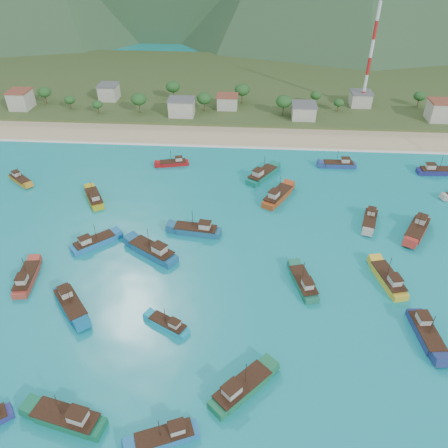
# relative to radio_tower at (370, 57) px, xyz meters

# --- Properties ---
(ground) EXTENTS (600.00, 600.00, 0.00)m
(ground) POSITION_rel_radio_tower_xyz_m (-45.02, -108.00, -21.20)
(ground) COLOR #0D8B8F
(ground) RESTS_ON ground
(beach) EXTENTS (400.00, 18.00, 1.20)m
(beach) POSITION_rel_radio_tower_xyz_m (-45.02, -29.00, -21.20)
(beach) COLOR beige
(beach) RESTS_ON ground
(land) EXTENTS (400.00, 110.00, 2.40)m
(land) POSITION_rel_radio_tower_xyz_m (-45.02, 32.00, -21.20)
(land) COLOR #385123
(land) RESTS_ON ground
(surf_line) EXTENTS (400.00, 2.50, 0.08)m
(surf_line) POSITION_rel_radio_tower_xyz_m (-45.02, -38.50, -21.20)
(surf_line) COLOR white
(surf_line) RESTS_ON ground
(village) EXTENTS (209.78, 25.46, 7.07)m
(village) POSITION_rel_radio_tower_xyz_m (-33.50, -6.81, -16.64)
(village) COLOR beige
(village) RESTS_ON ground
(vegetation) EXTENTS (273.21, 25.90, 8.46)m
(vegetation) POSITION_rel_radio_tower_xyz_m (-47.00, -4.96, -15.96)
(vegetation) COLOR #235623
(vegetation) RESTS_ON ground
(radio_tower) EXTENTS (1.20, 1.20, 39.20)m
(radio_tower) POSITION_rel_radio_tower_xyz_m (0.00, 0.00, 0.00)
(radio_tower) COLOR red
(radio_tower) RESTS_ON ground
(boat_0) EXTENTS (8.62, 6.24, 5.00)m
(boat_0) POSITION_rel_radio_tower_xyz_m (-58.58, -121.17, -20.69)
(boat_0) COLOR #139BBC
(boat_0) RESTS_ON ground
(boat_4) EXTENTS (11.23, 3.82, 6.55)m
(boat_4) POSITION_rel_radio_tower_xyz_m (13.03, -53.74, -20.41)
(boat_4) COLOR navy
(boat_4) RESTS_ON ground
(boat_7) EXTENTS (4.52, 11.46, 6.59)m
(boat_7) POSITION_rel_radio_tower_xyz_m (-9.96, -119.91, -20.40)
(boat_7) COLOR navy
(boat_7) RESTS_ON ground
(boat_8) EXTENTS (12.34, 6.05, 7.01)m
(boat_8) POSITION_rel_radio_tower_xyz_m (-70.76, -141.52, -20.32)
(boat_8) COLOR #136844
(boat_8) RESTS_ON ground
(boat_9) EXTENTS (10.12, 9.61, 6.37)m
(boat_9) POSITION_rel_radio_tower_xyz_m (-80.97, -96.89, -20.44)
(boat_9) COLOR #1E6DAF
(boat_9) RESTS_ON ground
(boat_11) EXTENTS (8.94, 7.96, 5.48)m
(boat_11) POSITION_rel_radio_tower_xyz_m (-113.03, -67.69, -20.60)
(boat_11) COLOR orange
(boat_11) RESTS_ON ground
(boat_12) EXTENTS (6.01, 11.92, 6.76)m
(boat_12) POSITION_rel_radio_tower_xyz_m (-13.46, -105.41, -20.37)
(boat_12) COLOR gold
(boat_12) RESTS_ON ground
(boat_13) EXTENTS (10.14, 6.29, 5.77)m
(boat_13) POSITION_rel_radio_tower_xyz_m (-55.08, -143.18, -20.55)
(boat_13) COLOR #206FB1
(boat_13) RESTS_ON ground
(boat_14) EXTENTS (8.16, 10.99, 6.40)m
(boat_14) POSITION_rel_radio_tower_xyz_m (-87.26, -76.97, -20.43)
(boat_14) COLOR #AEA518
(boat_14) RESTS_ON ground
(boat_17) EXTENTS (10.03, 11.16, 6.87)m
(boat_17) POSITION_rel_radio_tower_xyz_m (-79.14, -117.45, -20.35)
(boat_17) COLOR #0F6699
(boat_17) RESTS_ON ground
(boat_18) EXTENTS (10.37, 3.26, 6.09)m
(boat_18) POSITION_rel_radio_tower_xyz_m (-16.24, -51.12, -20.49)
(boat_18) COLOR navy
(boat_18) RESTS_ON ground
(boat_19) EXTENTS (10.73, 11.02, 7.02)m
(boat_19) POSITION_rel_radio_tower_xyz_m (-44.06, -134.30, -20.32)
(boat_19) COLOR #1A6C43
(boat_19) RESTS_ON ground
(boat_20) EXTENTS (9.64, 4.86, 5.47)m
(boat_20) POSITION_rel_radio_tower_xyz_m (-68.81, -53.74, -20.60)
(boat_20) COLOR #AA1215
(boat_20) RESTS_ON ground
(boat_22) EXTENTS (9.21, 12.34, 7.19)m
(boat_22) POSITION_rel_radio_tower_xyz_m (-1.91, -86.08, -20.29)
(boat_22) COLOR #B93026
(boat_22) RESTS_ON ground
(boat_23) EXTENTS (5.94, 10.71, 6.07)m
(boat_23) POSITION_rel_radio_tower_xyz_m (-12.80, -82.37, -20.49)
(boat_23) COLOR #AAA39A
(boat_23) RESTS_ON ground
(boat_24) EXTENTS (9.15, 12.65, 7.33)m
(boat_24) POSITION_rel_radio_tower_xyz_m (-36.31, -72.47, -20.26)
(boat_24) COLOR #A74119
(boat_24) RESTS_ON ground
(boat_25) EXTENTS (4.66, 11.12, 6.37)m
(boat_25) POSITION_rel_radio_tower_xyz_m (-91.40, -110.56, -20.44)
(boat_25) COLOR #B03B2D
(boat_25) RESTS_ON ground
(boat_26) EXTENTS (12.08, 4.96, 6.93)m
(boat_26) POSITION_rel_radio_tower_xyz_m (-56.93, -90.19, -20.33)
(boat_26) COLOR #1D5B82
(boat_26) RESTS_ON ground
(boat_27) EXTENTS (5.93, 11.19, 6.34)m
(boat_27) POSITION_rel_radio_tower_xyz_m (-31.79, -107.79, -20.44)
(boat_27) COLOR #1E6C50
(boat_27) RESTS_ON ground
(boat_28) EXTENTS (9.88, 12.47, 7.37)m
(boat_28) POSITION_rel_radio_tower_xyz_m (-40.58, -60.41, -20.25)
(boat_28) COLOR #106F5C
(boat_28) RESTS_ON ground
(boat_32) EXTENTS (12.76, 10.15, 7.55)m
(boat_32) POSITION_rel_radio_tower_xyz_m (-66.08, -99.48, -20.22)
(boat_32) COLOR #1A5A88
(boat_32) RESTS_ON ground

